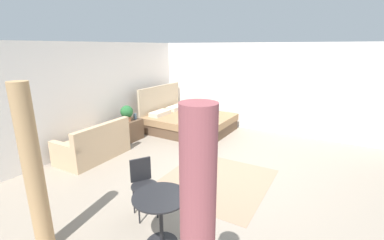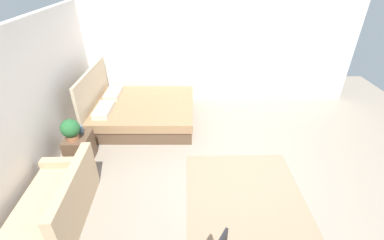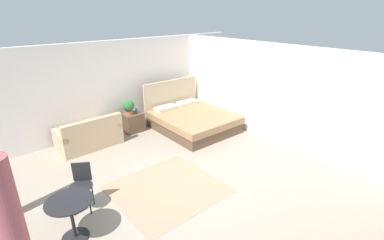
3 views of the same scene
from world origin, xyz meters
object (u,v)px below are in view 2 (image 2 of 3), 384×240
bed (141,111)px  vase (81,129)px  couch (57,205)px  potted_plant (70,129)px  nightstand (80,149)px

bed → vase: bearing=145.3°
couch → potted_plant: size_ratio=3.74×
bed → couch: bearing=163.5°
nightstand → potted_plant: (-0.10, 0.03, 0.49)m
potted_plant → vase: (0.22, -0.07, -0.15)m
nightstand → vase: 0.37m
potted_plant → bed: bearing=-32.6°
couch → vase: bearing=3.0°
couch → potted_plant: potted_plant is taller
couch → potted_plant: (1.23, 0.15, 0.49)m
bed → couch: 2.83m
vase → potted_plant: bearing=161.8°
bed → potted_plant: 1.84m
couch → vase: couch is taller
potted_plant → vase: 0.28m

